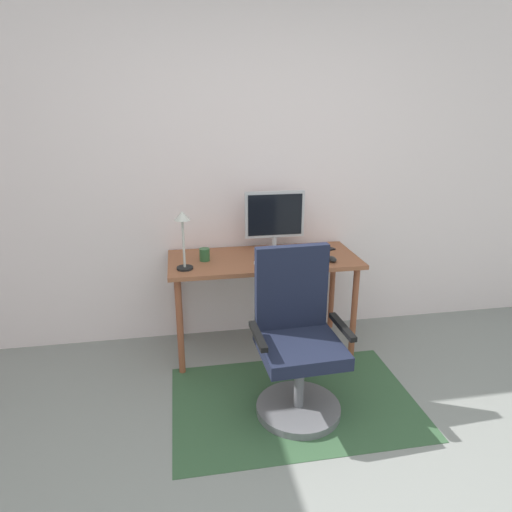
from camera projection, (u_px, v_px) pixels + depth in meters
The scene contains 10 objects.
wall_back at pixel (243, 172), 3.39m from camera, with size 6.00×0.10×2.60m, color white.
area_rug at pixel (294, 401), 2.83m from camera, with size 1.52×1.01×0.01m, color #345636.
desk at pixel (264, 268), 3.27m from camera, with size 1.37×0.60×0.73m.
monitor at pixel (275, 217), 3.33m from camera, with size 0.45×0.18×0.45m.
keyboard at pixel (286, 264), 3.09m from camera, with size 0.43×0.13×0.02m, color white.
computer_mouse at pixel (332, 259), 3.16m from camera, with size 0.06×0.10×0.03m, color black.
coffee_cup at pixel (205, 255), 3.17m from camera, with size 0.07×0.07×0.09m, color #2C5931.
cell_phone at pixel (326, 248), 3.45m from camera, with size 0.07×0.14×0.01m, color black.
desk_lamp at pixel (183, 229), 2.93m from camera, with size 0.11×0.11×0.40m.
office_chair at pixel (297, 348), 2.67m from camera, with size 0.56×0.51×1.00m.
Camera 1 is at (-0.50, -1.18, 1.78)m, focal length 31.49 mm.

